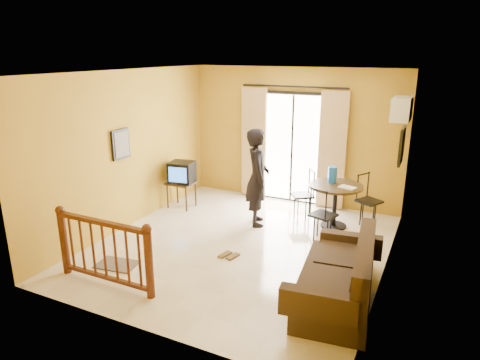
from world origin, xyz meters
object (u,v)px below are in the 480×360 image
at_px(coffee_table, 353,258).
at_px(standing_person, 258,177).
at_px(television, 182,172).
at_px(dining_table, 335,194).
at_px(sofa, 341,280).

relative_size(coffee_table, standing_person, 0.48).
height_order(television, coffee_table, television).
relative_size(television, dining_table, 0.56).
distance_m(dining_table, sofa, 2.56).
distance_m(television, sofa, 4.29).
relative_size(coffee_table, sofa, 0.44).
bearing_deg(dining_table, coffee_table, -67.42).
xyz_separation_m(coffee_table, standing_person, (-2.00, 1.14, 0.64)).
bearing_deg(television, sofa, -39.27).
distance_m(television, dining_table, 3.07).
bearing_deg(standing_person, dining_table, -97.70).
xyz_separation_m(television, standing_person, (1.72, -0.12, 0.14)).
bearing_deg(sofa, standing_person, 128.72).
xyz_separation_m(dining_table, coffee_table, (0.68, -1.62, -0.38)).
bearing_deg(sofa, dining_table, 98.69).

